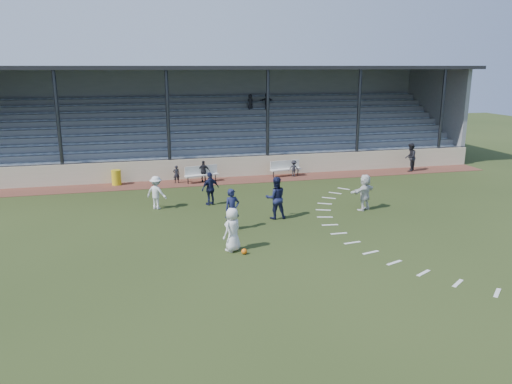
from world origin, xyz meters
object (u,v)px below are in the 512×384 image
bench_left (201,172)px  player_white_lead (232,230)px  football (244,251)px  bench_right (285,167)px  trash_bin (116,177)px  player_navy_lead (232,210)px  official (410,157)px

bench_left → player_white_lead: player_white_lead is taller
football → player_white_lead: player_white_lead is taller
bench_right → trash_bin: bearing=168.7°
trash_bin → player_white_lead: size_ratio=0.52×
trash_bin → bench_right: bearing=-0.2°
bench_left → player_white_lead: size_ratio=1.25×
football → player_navy_lead: size_ratio=0.12×
official → player_navy_lead: bearing=-14.4°
bench_left → trash_bin: bench_left is taller
player_navy_lead → official: size_ratio=0.97×
bench_right → player_white_lead: 13.04m
football → bench_right: bearing=66.5°
football → player_navy_lead: bearing=87.5°
bench_right → trash_bin: bench_right is taller
trash_bin → player_navy_lead: size_ratio=0.49×
player_white_lead → player_navy_lead: bearing=-140.6°
football → official: bearing=40.8°
bench_right → player_navy_lead: bearing=-130.0°
bench_left → bench_right: 5.24m
bench_right → player_white_lead: player_white_lead is taller
bench_left → trash_bin: size_ratio=2.38×
player_navy_lead → football: bearing=-105.9°
bench_right → trash_bin: size_ratio=2.38×
bench_right → player_navy_lead: size_ratio=1.16×
official → bench_right: bearing=-51.6°
bench_right → player_navy_lead: (-5.19, -9.41, 0.29)m
trash_bin → football: (4.71, -12.24, -0.34)m
player_navy_lead → player_white_lead: bearing=-114.4°
football → player_navy_lead: player_navy_lead is taller
player_white_lead → official: (13.86, 11.22, 0.10)m
football → player_white_lead: 0.91m
player_navy_lead → official: official is taller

